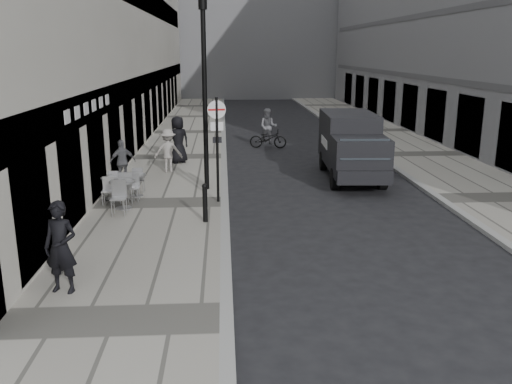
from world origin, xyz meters
TOP-DOWN VIEW (x-y plane):
  - sidewalk at (-2.00, 18.00)m, footprint 4.00×60.00m
  - far_sidewalk at (9.00, 18.00)m, footprint 4.00×60.00m
  - walking_man at (-3.20, 3.96)m, footprint 0.76×0.59m
  - sign_post at (-0.20, 10.38)m, footprint 0.56×0.13m
  - lamppost at (-0.60, 12.02)m, footprint 0.28×0.28m
  - bollard_near at (-0.54, 8.32)m, footprint 0.14×0.14m
  - bollard_far at (-0.60, 12.52)m, footprint 0.13×0.13m
  - panel_van at (4.81, 13.85)m, footprint 2.19×5.23m
  - cyclist at (2.22, 20.57)m, footprint 1.91×0.93m
  - pedestrian_a at (-3.60, 12.99)m, footprint 1.00×0.72m
  - pedestrian_b at (-2.17, 14.82)m, footprint 1.09×0.63m
  - pedestrian_c at (-1.91, 16.57)m, footprint 1.15×1.02m
  - cafe_table_near at (-3.60, 10.84)m, footprint 0.65×1.47m
  - cafe_table_mid at (-2.87, 11.17)m, footprint 0.67×1.50m
  - cafe_table_far at (-3.05, 9.74)m, footprint 0.78×1.76m

SIDE VIEW (x-z plane):
  - sidewalk at x=-2.00m, z-range 0.00..0.12m
  - far_sidewalk at x=9.00m, z-range 0.00..0.12m
  - cafe_table_near at x=-3.60m, z-range 0.13..0.96m
  - cafe_table_mid at x=-2.87m, z-range 0.13..0.98m
  - bollard_far at x=-0.60m, z-range 0.12..1.06m
  - bollard_near at x=-0.54m, z-range 0.12..1.13m
  - cafe_table_far at x=-3.05m, z-range 0.13..1.13m
  - cyclist at x=2.22m, z-range -0.22..1.76m
  - pedestrian_a at x=-3.60m, z-range 0.12..1.69m
  - pedestrian_b at x=-2.17m, z-range 0.12..1.80m
  - walking_man at x=-3.20m, z-range 0.12..1.96m
  - pedestrian_c at x=-1.91m, z-range 0.12..2.09m
  - panel_van at x=4.81m, z-range 0.15..2.57m
  - sign_post at x=-0.20m, z-range 0.58..3.84m
  - lamppost at x=-0.60m, z-range 0.47..6.70m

